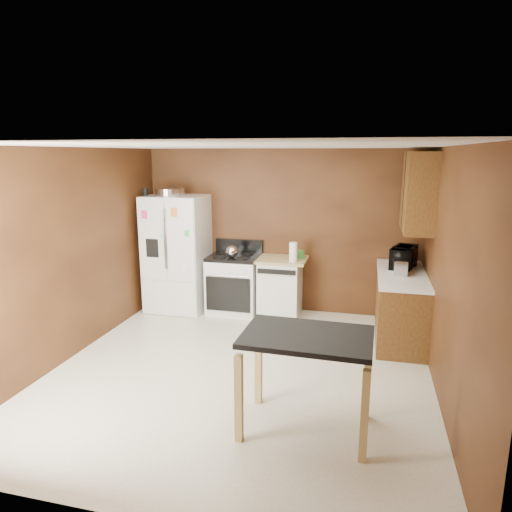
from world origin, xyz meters
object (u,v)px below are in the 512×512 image
at_px(kettle, 232,252).
at_px(microwave, 403,258).
at_px(refrigerator, 177,253).
at_px(toaster, 401,267).
at_px(green_canister, 301,255).
at_px(gas_range, 234,283).
at_px(paper_towel, 293,252).
at_px(roasting_pan, 170,192).
at_px(island, 307,350).
at_px(pen_cup, 145,192).
at_px(dishwasher, 280,286).

bearing_deg(kettle, microwave, -0.59).
bearing_deg(refrigerator, toaster, -8.15).
height_order(kettle, green_canister, kettle).
bearing_deg(gas_range, toaster, -12.55).
relative_size(microwave, refrigerator, 0.27).
height_order(paper_towel, refrigerator, refrigerator).
xyz_separation_m(kettle, microwave, (2.45, -0.03, 0.04)).
xyz_separation_m(roasting_pan, green_canister, (1.99, 0.16, -0.90)).
relative_size(toaster, microwave, 0.56).
relative_size(toaster, island, 0.24).
bearing_deg(toaster, kettle, 174.78).
relative_size(roasting_pan, pen_cup, 3.86).
height_order(gas_range, dishwasher, gas_range).
relative_size(pen_cup, refrigerator, 0.06).
height_order(pen_cup, gas_range, pen_cup).
bearing_deg(refrigerator, kettle, -5.46).
height_order(kettle, dishwasher, kettle).
bearing_deg(toaster, refrigerator, 175.80).
height_order(roasting_pan, toaster, roasting_pan).
distance_m(pen_cup, dishwasher, 2.50).
height_order(roasting_pan, kettle, roasting_pan).
height_order(green_canister, toaster, toaster).
xyz_separation_m(green_canister, refrigerator, (-1.92, -0.15, -0.05)).
bearing_deg(green_canister, microwave, -10.35).
bearing_deg(gas_range, kettle, -85.68).
bearing_deg(paper_towel, roasting_pan, 178.68).
distance_m(green_canister, toaster, 1.53).
distance_m(green_canister, island, 2.99).
bearing_deg(kettle, pen_cup, -178.54).
bearing_deg(dishwasher, green_canister, 12.84).
height_order(refrigerator, gas_range, refrigerator).
relative_size(roasting_pan, microwave, 0.91).
xyz_separation_m(roasting_pan, paper_towel, (1.92, -0.04, -0.83)).
xyz_separation_m(toaster, microwave, (0.05, 0.36, 0.04)).
bearing_deg(roasting_pan, microwave, -1.68).
bearing_deg(island, kettle, 118.97).
relative_size(green_canister, gas_range, 0.11).
xyz_separation_m(pen_cup, dishwasher, (2.06, 0.21, -1.41)).
distance_m(roasting_pan, toaster, 3.53).
relative_size(gas_range, dishwasher, 1.24).
distance_m(paper_towel, toaster, 1.53).
relative_size(gas_range, island, 0.97).
bearing_deg(paper_towel, kettle, -178.05).
bearing_deg(toaster, microwave, 85.99).
relative_size(toaster, gas_range, 0.25).
height_order(paper_towel, microwave, microwave).
distance_m(green_canister, dishwasher, 0.58).
xyz_separation_m(paper_towel, green_canister, (0.08, 0.21, -0.08)).
bearing_deg(kettle, toaster, -9.18).
relative_size(green_canister, island, 0.11).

